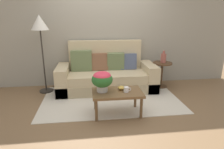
# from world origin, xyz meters

# --- Properties ---
(ground_plane) EXTENTS (14.00, 14.00, 0.00)m
(ground_plane) POSITION_xyz_m (0.00, 0.00, 0.00)
(ground_plane) COLOR brown
(wall_back) EXTENTS (6.40, 0.12, 2.87)m
(wall_back) POSITION_xyz_m (0.00, 1.25, 1.43)
(wall_back) COLOR gray
(wall_back) RESTS_ON ground
(area_rug) EXTENTS (2.78, 1.68, 0.01)m
(area_rug) POSITION_xyz_m (0.00, 0.19, 0.01)
(area_rug) COLOR beige
(area_rug) RESTS_ON ground
(couch) EXTENTS (2.23, 0.88, 1.11)m
(couch) POSITION_xyz_m (-0.03, 0.79, 0.34)
(couch) COLOR tan
(couch) RESTS_ON ground
(coffee_table) EXTENTS (0.86, 0.53, 0.42)m
(coffee_table) POSITION_xyz_m (0.04, -0.45, 0.37)
(coffee_table) COLOR brown
(coffee_table) RESTS_ON ground
(side_table) EXTENTS (0.46, 0.46, 0.61)m
(side_table) POSITION_xyz_m (1.30, 0.76, 0.42)
(side_table) COLOR #4C331E
(side_table) RESTS_ON ground
(floor_lamp) EXTENTS (0.37, 0.37, 1.69)m
(floor_lamp) POSITION_xyz_m (-1.41, 0.80, 1.42)
(floor_lamp) COLOR #2D2823
(floor_lamp) RESTS_ON ground
(potted_plant) EXTENTS (0.36, 0.36, 0.35)m
(potted_plant) POSITION_xyz_m (-0.22, -0.41, 0.64)
(potted_plant) COLOR #B7B2A8
(potted_plant) RESTS_ON coffee_table
(coffee_mug) EXTENTS (0.13, 0.09, 0.09)m
(coffee_mug) POSITION_xyz_m (0.19, -0.48, 0.47)
(coffee_mug) COLOR white
(coffee_mug) RESTS_ON coffee_table
(snack_bowl) EXTENTS (0.13, 0.13, 0.07)m
(snack_bowl) POSITION_xyz_m (0.12, -0.37, 0.46)
(snack_bowl) COLOR gold
(snack_bowl) RESTS_ON coffee_table
(table_vase) EXTENTS (0.13, 0.13, 0.28)m
(table_vase) POSITION_xyz_m (1.31, 0.76, 0.72)
(table_vase) COLOR #934C42
(table_vase) RESTS_ON side_table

